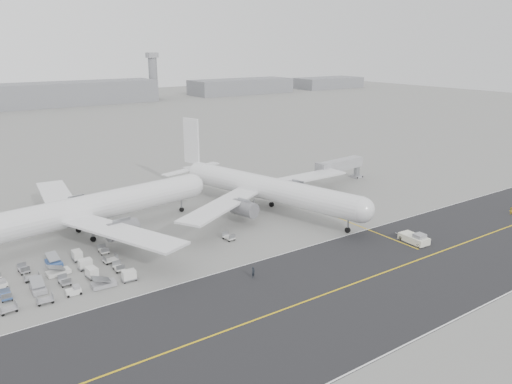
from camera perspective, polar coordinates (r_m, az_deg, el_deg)
ground at (r=89.17m, az=-1.85°, el=-7.79°), size 700.00×700.00×0.00m
taxiway at (r=79.26m, az=8.52°, el=-11.25°), size 220.00×59.00×0.03m
horizon_buildings at (r=338.57m, az=-22.22°, el=9.11°), size 520.00×28.00×28.00m
control_tower at (r=363.68m, az=-11.68°, el=12.98°), size 7.00×7.00×31.25m
airliner_a at (r=103.22m, az=-18.99°, el=-1.92°), size 56.53×55.57×19.56m
airliner_b at (r=113.14m, az=0.91°, el=0.51°), size 52.76×53.93×19.02m
pushback_tug at (r=100.93m, az=17.67°, el=-5.08°), size 3.02×7.58×2.16m
jet_bridge at (r=139.44m, az=9.60°, el=2.95°), size 17.29×4.69×6.47m
gse_cluster at (r=88.16m, az=-21.19°, el=-9.28°), size 25.72×20.72×1.84m
stray_dolly at (r=98.03m, az=-3.12°, el=-5.48°), size 1.71×2.56×1.50m
ground_crew_a at (r=82.45m, az=-0.31°, el=-9.17°), size 0.81×0.68×1.90m
ground_crew_b at (r=125.75m, az=27.08°, el=-1.93°), size 0.88×0.74×1.62m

